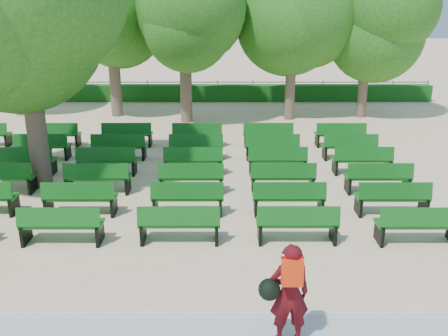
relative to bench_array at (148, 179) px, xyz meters
name	(u,v)px	position (x,y,z in m)	size (l,w,h in m)	color
ground	(179,192)	(1.07, -0.82, -0.10)	(120.00, 120.00, 0.00)	beige
curb	(151,315)	(1.07, -7.07, -0.05)	(30.00, 0.12, 0.10)	silver
hedge	(200,93)	(1.07, 13.18, 0.35)	(26.00, 0.70, 0.90)	#165619
fence	(200,99)	(1.07, 13.58, -0.10)	(26.00, 0.10, 1.02)	black
tree_line	(197,117)	(1.07, 9.18, -0.10)	(21.80, 6.80, 7.04)	#2C6F1D
bench_array	(148,179)	(0.00, 0.00, 0.00)	(1.98, 0.76, 1.22)	#105B17
tree_among	(23,21)	(-3.25, -0.25, 4.83)	(5.50, 5.50, 7.43)	brown
person	(288,293)	(3.46, -7.81, 0.90)	(0.86, 0.53, 1.81)	#4A0A10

